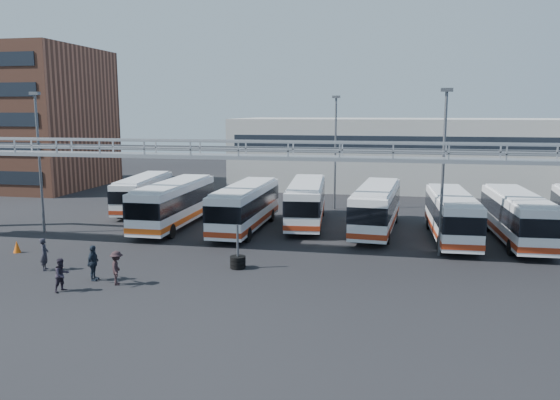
% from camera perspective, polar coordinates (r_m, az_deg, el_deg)
% --- Properties ---
extents(ground, '(140.00, 140.00, 0.00)m').
position_cam_1_polar(ground, '(29.84, -6.39, -8.05)').
color(ground, black).
rests_on(ground, ground).
extents(gantry, '(51.40, 5.15, 7.10)m').
position_cam_1_polar(gantry, '(34.29, -3.56, 3.65)').
color(gantry, '#95979D').
rests_on(gantry, ground).
extents(apartment_building, '(18.00, 15.00, 16.00)m').
position_cam_1_polar(apartment_building, '(71.37, -25.72, 7.69)').
color(apartment_building, brown).
rests_on(apartment_building, ground).
extents(warehouse, '(42.00, 14.00, 8.00)m').
position_cam_1_polar(warehouse, '(65.36, 14.20, 4.74)').
color(warehouse, '#9E9E99').
rests_on(warehouse, ground).
extents(light_pole_left, '(0.70, 0.35, 10.21)m').
position_cam_1_polar(light_pole_left, '(43.10, -23.87, 4.32)').
color(light_pole_left, '#4C4F54').
rests_on(light_pole_left, ground).
extents(light_pole_mid, '(0.70, 0.35, 10.21)m').
position_cam_1_polar(light_pole_mid, '(34.39, 16.69, 3.66)').
color(light_pole_mid, '#4C4F54').
rests_on(light_pole_mid, ground).
extents(light_pole_back, '(0.70, 0.35, 10.21)m').
position_cam_1_polar(light_pole_back, '(49.44, 5.81, 5.60)').
color(light_pole_back, '#4C4F54').
rests_on(light_pole_back, ground).
extents(bus_2, '(3.55, 10.50, 3.13)m').
position_cam_1_polar(bus_2, '(50.04, -14.08, 0.81)').
color(bus_2, silver).
rests_on(bus_2, ground).
extents(bus_3, '(2.72, 11.56, 3.51)m').
position_cam_1_polar(bus_3, '(42.61, -10.98, -0.24)').
color(bus_3, silver).
rests_on(bus_3, ground).
extents(bus_4, '(2.74, 11.31, 3.43)m').
position_cam_1_polar(bus_4, '(40.80, -3.64, -0.57)').
color(bus_4, silver).
rests_on(bus_4, ground).
extents(bus_5, '(3.60, 11.39, 3.40)m').
position_cam_1_polar(bus_5, '(42.93, 2.76, -0.08)').
color(bus_5, silver).
rests_on(bus_5, ground).
extents(bus_6, '(3.53, 11.52, 3.45)m').
position_cam_1_polar(bus_6, '(40.80, 10.03, -0.68)').
color(bus_6, silver).
rests_on(bus_6, ground).
extents(bus_7, '(2.88, 10.99, 3.32)m').
position_cam_1_polar(bus_7, '(39.40, 17.48, -1.43)').
color(bus_7, silver).
rests_on(bus_7, ground).
extents(bus_8, '(2.99, 11.23, 3.39)m').
position_cam_1_polar(bus_8, '(40.19, 23.52, -1.51)').
color(bus_8, silver).
rests_on(bus_8, ground).
extents(pedestrian_a, '(0.67, 0.79, 1.85)m').
position_cam_1_polar(pedestrian_a, '(33.49, -23.41, -5.21)').
color(pedestrian_a, '#222129').
rests_on(pedestrian_a, ground).
extents(pedestrian_b, '(0.90, 1.00, 1.69)m').
position_cam_1_polar(pedestrian_b, '(29.33, -21.84, -7.27)').
color(pedestrian_b, '#251F2C').
rests_on(pedestrian_b, ground).
extents(pedestrian_c, '(1.06, 1.32, 1.79)m').
position_cam_1_polar(pedestrian_c, '(29.47, -16.68, -6.81)').
color(pedestrian_c, black).
rests_on(pedestrian_c, ground).
extents(pedestrian_d, '(0.56, 1.15, 1.90)m').
position_cam_1_polar(pedestrian_d, '(30.55, -18.94, -6.25)').
color(pedestrian_d, '#1B2431').
rests_on(pedestrian_d, ground).
extents(cone_right, '(0.48, 0.48, 0.74)m').
position_cam_1_polar(cone_right, '(38.42, -25.79, -4.43)').
color(cone_right, '#CE530B').
rests_on(cone_right, ground).
extents(tire_stack, '(0.89, 0.89, 2.54)m').
position_cam_1_polar(tire_stack, '(31.33, -4.43, -6.36)').
color(tire_stack, black).
rests_on(tire_stack, ground).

